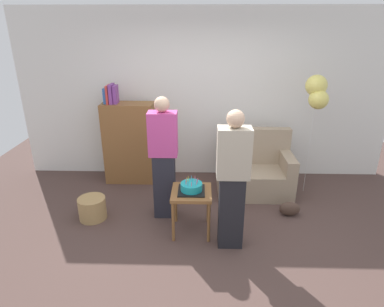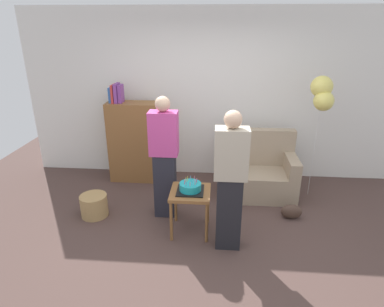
{
  "view_description": "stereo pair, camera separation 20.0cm",
  "coord_description": "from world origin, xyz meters",
  "px_view_note": "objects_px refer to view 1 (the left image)",
  "views": [
    {
      "loc": [
        -0.05,
        -3.24,
        2.43
      ],
      "look_at": [
        -0.15,
        0.5,
        0.95
      ],
      "focal_mm": 30.63,
      "sensor_mm": 36.0,
      "label": 1
    },
    {
      "loc": [
        0.15,
        -3.23,
        2.43
      ],
      "look_at": [
        -0.15,
        0.5,
        0.95
      ],
      "focal_mm": 30.63,
      "sensor_mm": 36.0,
      "label": 2
    }
  ],
  "objects_px": {
    "person_holding_cake": "(232,181)",
    "wicker_basket": "(92,208)",
    "person_blowing_candles": "(164,158)",
    "bookshelf": "(129,142)",
    "birthday_cake": "(191,187)",
    "handbag": "(290,209)",
    "couch": "(254,171)",
    "side_table": "(191,197)",
    "balloon_bunch": "(317,92)"
  },
  "relations": [
    {
      "from": "person_holding_cake",
      "to": "wicker_basket",
      "type": "distance_m",
      "value": 1.98
    },
    {
      "from": "person_blowing_candles",
      "to": "wicker_basket",
      "type": "relative_size",
      "value": 4.53
    },
    {
      "from": "bookshelf",
      "to": "birthday_cake",
      "type": "xyz_separation_m",
      "value": [
        1.04,
        -1.43,
        -0.06
      ]
    },
    {
      "from": "birthday_cake",
      "to": "person_holding_cake",
      "type": "distance_m",
      "value": 0.57
    },
    {
      "from": "person_holding_cake",
      "to": "handbag",
      "type": "height_order",
      "value": "person_holding_cake"
    },
    {
      "from": "couch",
      "to": "bookshelf",
      "type": "bearing_deg",
      "value": 169.98
    },
    {
      "from": "couch",
      "to": "birthday_cake",
      "type": "relative_size",
      "value": 3.44
    },
    {
      "from": "bookshelf",
      "to": "birthday_cake",
      "type": "bearing_deg",
      "value": -54.05
    },
    {
      "from": "person_blowing_candles",
      "to": "wicker_basket",
      "type": "bearing_deg",
      "value": 167.16
    },
    {
      "from": "side_table",
      "to": "person_holding_cake",
      "type": "xyz_separation_m",
      "value": [
        0.46,
        -0.25,
        0.35
      ]
    },
    {
      "from": "person_blowing_candles",
      "to": "person_holding_cake",
      "type": "xyz_separation_m",
      "value": [
        0.82,
        -0.62,
        0.0
      ]
    },
    {
      "from": "wicker_basket",
      "to": "handbag",
      "type": "xyz_separation_m",
      "value": [
        2.65,
        0.14,
        -0.05
      ]
    },
    {
      "from": "side_table",
      "to": "balloon_bunch",
      "type": "height_order",
      "value": "balloon_bunch"
    },
    {
      "from": "couch",
      "to": "handbag",
      "type": "xyz_separation_m",
      "value": [
        0.4,
        -0.69,
        -0.24
      ]
    },
    {
      "from": "bookshelf",
      "to": "couch",
      "type": "bearing_deg",
      "value": -10.02
    },
    {
      "from": "side_table",
      "to": "birthday_cake",
      "type": "xyz_separation_m",
      "value": [
        0.0,
        0.0,
        0.13
      ]
    },
    {
      "from": "bookshelf",
      "to": "birthday_cake",
      "type": "height_order",
      "value": "bookshelf"
    },
    {
      "from": "bookshelf",
      "to": "person_blowing_candles",
      "type": "bearing_deg",
      "value": -57.66
    },
    {
      "from": "person_blowing_candles",
      "to": "handbag",
      "type": "height_order",
      "value": "person_blowing_candles"
    },
    {
      "from": "couch",
      "to": "person_holding_cake",
      "type": "xyz_separation_m",
      "value": [
        -0.47,
        -1.34,
        0.49
      ]
    },
    {
      "from": "bookshelf",
      "to": "handbag",
      "type": "relative_size",
      "value": 5.69
    },
    {
      "from": "side_table",
      "to": "wicker_basket",
      "type": "distance_m",
      "value": 1.39
    },
    {
      "from": "side_table",
      "to": "handbag",
      "type": "distance_m",
      "value": 1.43
    },
    {
      "from": "bookshelf",
      "to": "balloon_bunch",
      "type": "height_order",
      "value": "balloon_bunch"
    },
    {
      "from": "side_table",
      "to": "person_holding_cake",
      "type": "height_order",
      "value": "person_holding_cake"
    },
    {
      "from": "couch",
      "to": "side_table",
      "type": "bearing_deg",
      "value": -130.52
    },
    {
      "from": "birthday_cake",
      "to": "balloon_bunch",
      "type": "distance_m",
      "value": 2.22
    },
    {
      "from": "person_holding_cake",
      "to": "balloon_bunch",
      "type": "height_order",
      "value": "balloon_bunch"
    },
    {
      "from": "balloon_bunch",
      "to": "birthday_cake",
      "type": "bearing_deg",
      "value": -148.27
    },
    {
      "from": "balloon_bunch",
      "to": "bookshelf",
      "type": "bearing_deg",
      "value": 172.13
    },
    {
      "from": "birthday_cake",
      "to": "person_holding_cake",
      "type": "relative_size",
      "value": 0.2
    },
    {
      "from": "balloon_bunch",
      "to": "side_table",
      "type": "bearing_deg",
      "value": -148.27
    },
    {
      "from": "wicker_basket",
      "to": "balloon_bunch",
      "type": "xyz_separation_m",
      "value": [
        3.03,
        0.8,
        1.42
      ]
    },
    {
      "from": "bookshelf",
      "to": "balloon_bunch",
      "type": "relative_size",
      "value": 0.89
    },
    {
      "from": "birthday_cake",
      "to": "handbag",
      "type": "distance_m",
      "value": 1.47
    },
    {
      "from": "couch",
      "to": "handbag",
      "type": "distance_m",
      "value": 0.83
    },
    {
      "from": "side_table",
      "to": "person_holding_cake",
      "type": "distance_m",
      "value": 0.63
    },
    {
      "from": "person_blowing_candles",
      "to": "side_table",
      "type": "bearing_deg",
      "value": -65.22
    },
    {
      "from": "handbag",
      "to": "wicker_basket",
      "type": "bearing_deg",
      "value": -176.9
    },
    {
      "from": "couch",
      "to": "wicker_basket",
      "type": "xyz_separation_m",
      "value": [
        -2.26,
        -0.83,
        -0.19
      ]
    },
    {
      "from": "birthday_cake",
      "to": "couch",
      "type": "bearing_deg",
      "value": 49.48
    },
    {
      "from": "couch",
      "to": "wicker_basket",
      "type": "height_order",
      "value": "couch"
    },
    {
      "from": "person_holding_cake",
      "to": "couch",
      "type": "bearing_deg",
      "value": -110.01
    },
    {
      "from": "birthday_cake",
      "to": "person_blowing_candles",
      "type": "bearing_deg",
      "value": 134.67
    },
    {
      "from": "person_blowing_candles",
      "to": "wicker_basket",
      "type": "xyz_separation_m",
      "value": [
        -0.96,
        -0.12,
        -0.68
      ]
    },
    {
      "from": "side_table",
      "to": "wicker_basket",
      "type": "relative_size",
      "value": 1.56
    },
    {
      "from": "handbag",
      "to": "couch",
      "type": "bearing_deg",
      "value": 119.85
    },
    {
      "from": "couch",
      "to": "person_holding_cake",
      "type": "bearing_deg",
      "value": -109.29
    },
    {
      "from": "side_table",
      "to": "person_blowing_candles",
      "type": "bearing_deg",
      "value": 134.67
    },
    {
      "from": "wicker_basket",
      "to": "side_table",
      "type": "bearing_deg",
      "value": -10.73
    }
  ]
}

